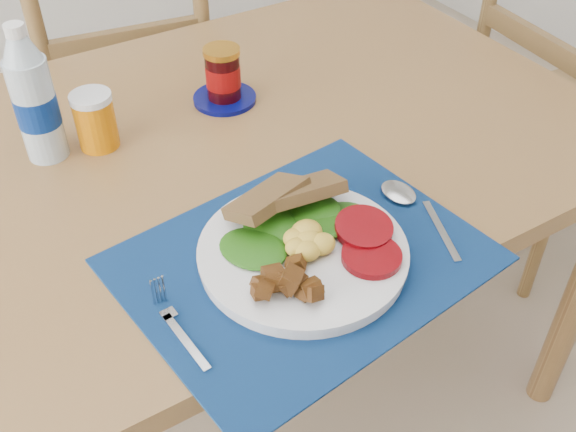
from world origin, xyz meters
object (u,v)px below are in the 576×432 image
object	(u,v)px
breakfast_plate	(301,251)
juice_glass	(96,122)
water_bottle	(35,101)
jam_on_saucer	(223,78)
chair_end	(556,82)
chair_far	(125,74)

from	to	relation	value
breakfast_plate	juice_glass	world-z (taller)	juice_glass
water_bottle	juice_glass	world-z (taller)	water_bottle
breakfast_plate	juice_glass	bearing A→B (deg)	101.11
breakfast_plate	jam_on_saucer	xyz separation A→B (m)	(0.11, 0.45, 0.02)
juice_glass	jam_on_saucer	xyz separation A→B (m)	(0.25, 0.02, 0.00)
jam_on_saucer	juice_glass	bearing A→B (deg)	-175.84
breakfast_plate	juice_glass	size ratio (longest dim) A/B	3.09
breakfast_plate	jam_on_saucer	distance (m)	0.46
chair_end	jam_on_saucer	bearing A→B (deg)	89.49
chair_far	water_bottle	world-z (taller)	chair_far
water_bottle	jam_on_saucer	world-z (taller)	water_bottle
chair_far	jam_on_saucer	bearing A→B (deg)	102.48
breakfast_plate	water_bottle	xyz separation A→B (m)	(-0.22, 0.45, 0.08)
chair_end	juice_glass	world-z (taller)	chair_end
breakfast_plate	water_bottle	size ratio (longest dim) A/B	1.23
chair_far	breakfast_plate	bearing A→B (deg)	93.84
water_bottle	jam_on_saucer	xyz separation A→B (m)	(0.34, -0.00, -0.06)
chair_far	chair_end	size ratio (longest dim) A/B	1.03
juice_glass	jam_on_saucer	world-z (taller)	jam_on_saucer
water_bottle	jam_on_saucer	distance (m)	0.34
water_bottle	jam_on_saucer	bearing A→B (deg)	-0.10
jam_on_saucer	breakfast_plate	bearing A→B (deg)	-104.05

